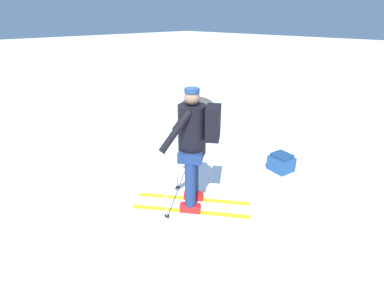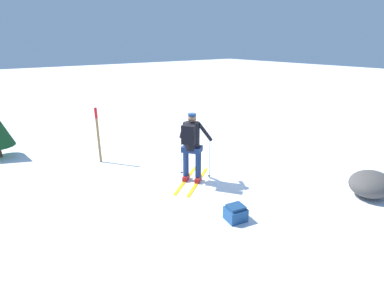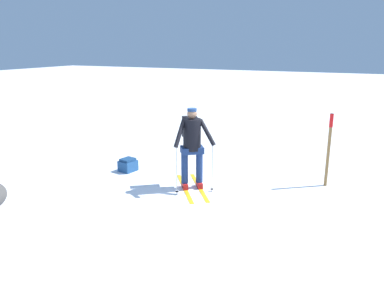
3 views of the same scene
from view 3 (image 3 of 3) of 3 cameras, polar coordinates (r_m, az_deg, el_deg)
ground_plane at (r=7.88m, az=3.55°, el=-8.38°), size 80.00×80.00×0.00m
skier at (r=8.15m, az=-0.03°, el=0.36°), size 1.68×1.37×1.80m
dropped_backpack at (r=9.65m, az=-9.73°, el=-3.17°), size 0.45×0.43×0.33m
trail_marker at (r=8.84m, az=20.16°, el=-0.11°), size 0.08×0.08×1.66m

